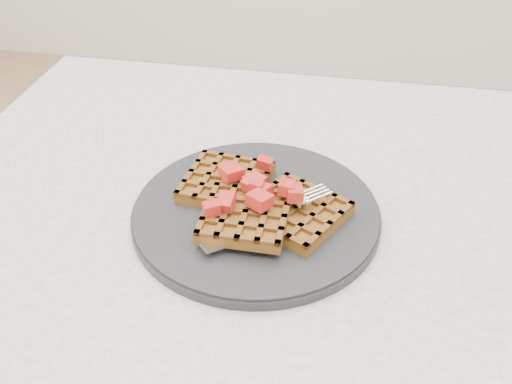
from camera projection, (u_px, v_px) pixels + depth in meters
table at (363, 286)px, 0.77m from camera, size 1.20×0.80×0.75m
plate at (256, 213)px, 0.71m from camera, size 0.31×0.31×0.02m
waffles at (256, 202)px, 0.69m from camera, size 0.22×0.18×0.03m
strawberry_pile at (256, 183)px, 0.68m from camera, size 0.15×0.15×0.02m
fork at (277, 222)px, 0.67m from camera, size 0.15×0.14×0.02m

